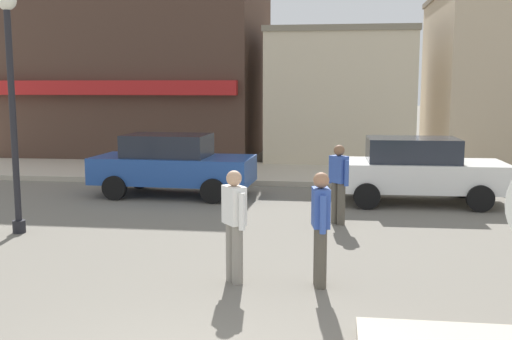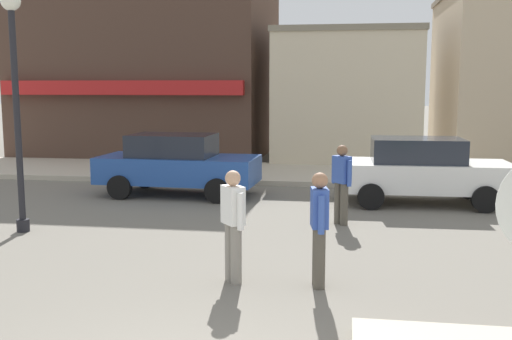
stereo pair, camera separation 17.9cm
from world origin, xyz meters
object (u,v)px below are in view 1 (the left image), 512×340
parked_car_nearest (172,164)px  pedestrian_crossing_far (234,223)px  lamp_post (11,76)px  parked_car_second (416,169)px  pedestrian_kerb_side (339,182)px  pedestrian_crossing_near (321,225)px

parked_car_nearest → pedestrian_crossing_far: (2.72, -6.49, 0.06)m
lamp_post → pedestrian_crossing_far: (4.56, -2.30, -2.09)m
parked_car_second → parked_car_nearest: bearing=177.9°
lamp_post → parked_car_nearest: bearing=66.3°
parked_car_second → pedestrian_kerb_side: (-1.83, -2.43, 0.06)m
lamp_post → pedestrian_kerb_side: (6.02, 1.55, -2.09)m
parked_car_nearest → pedestrian_crossing_near: pedestrian_crossing_near is taller
pedestrian_crossing_far → pedestrian_kerb_side: same height
lamp_post → parked_car_second: size_ratio=1.13×
pedestrian_crossing_near → pedestrian_kerb_side: (0.25, 3.85, 0.00)m
pedestrian_crossing_near → pedestrian_crossing_far: 1.21m
parked_car_nearest → parked_car_second: bearing=-2.1°
lamp_post → parked_car_second: (7.85, 3.98, -2.15)m
parked_car_second → pedestrian_crossing_far: size_ratio=2.51×
parked_car_nearest → pedestrian_kerb_side: bearing=-32.4°
lamp_post → parked_car_nearest: lamp_post is taller
lamp_post → pedestrian_kerb_side: lamp_post is taller
pedestrian_crossing_far → pedestrian_kerb_side: 4.11m
lamp_post → pedestrian_crossing_far: size_ratio=2.82×
parked_car_nearest → parked_car_second: size_ratio=1.01×
parked_car_nearest → pedestrian_crossing_far: 7.04m
pedestrian_crossing_far → parked_car_nearest: bearing=112.7°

